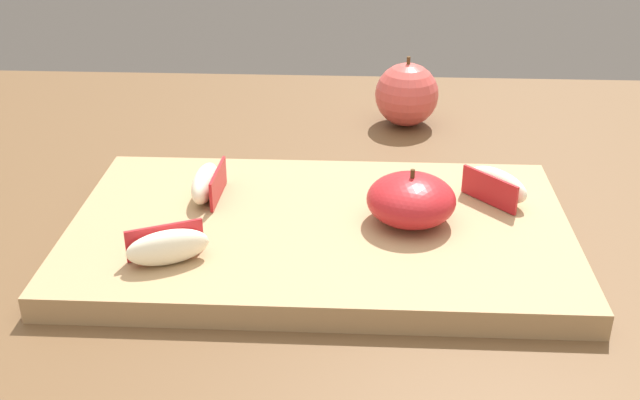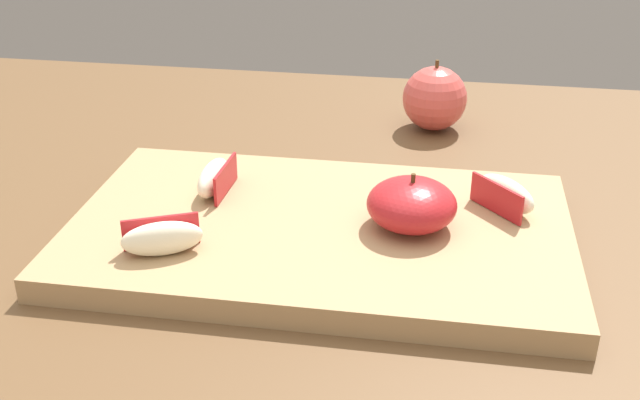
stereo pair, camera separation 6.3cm
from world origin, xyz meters
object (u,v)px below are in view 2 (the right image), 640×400
(apple_wedge_middle, at_px, (162,238))
(whole_apple_pink_lady, at_px, (435,98))
(apple_half_skin_up, at_px, (412,204))
(apple_wedge_left, at_px, (505,194))
(apple_wedge_right, at_px, (213,180))
(cutting_board, at_px, (320,233))

(apple_wedge_middle, distance_m, whole_apple_pink_lady, 0.39)
(apple_half_skin_up, bearing_deg, apple_wedge_left, 30.39)
(apple_wedge_left, distance_m, apple_wedge_right, 0.25)
(apple_half_skin_up, bearing_deg, cutting_board, -176.63)
(cutting_board, height_order, apple_half_skin_up, apple_half_skin_up)
(cutting_board, distance_m, apple_half_skin_up, 0.08)
(cutting_board, xyz_separation_m, whole_apple_pink_lady, (0.08, 0.27, 0.03))
(cutting_board, xyz_separation_m, apple_half_skin_up, (0.07, 0.00, 0.03))
(whole_apple_pink_lady, bearing_deg, apple_wedge_middle, -119.32)
(cutting_board, xyz_separation_m, apple_wedge_right, (-0.10, 0.04, 0.02))
(cutting_board, distance_m, apple_wedge_left, 0.16)
(apple_wedge_left, relative_size, apple_wedge_right, 0.96)
(apple_wedge_left, distance_m, apple_wedge_middle, 0.28)
(cutting_board, xyz_separation_m, apple_wedge_middle, (-0.11, -0.07, 0.02))
(apple_half_skin_up, relative_size, apple_wedge_right, 1.16)
(apple_wedge_middle, relative_size, whole_apple_pink_lady, 0.82)
(cutting_board, height_order, apple_wedge_left, apple_wedge_left)
(apple_half_skin_up, distance_m, apple_wedge_middle, 0.20)
(apple_wedge_left, bearing_deg, apple_half_skin_up, -149.61)
(whole_apple_pink_lady, bearing_deg, apple_half_skin_up, -92.05)
(apple_half_skin_up, height_order, whole_apple_pink_lady, whole_apple_pink_lady)
(apple_wedge_middle, height_order, whole_apple_pink_lady, whole_apple_pink_lady)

